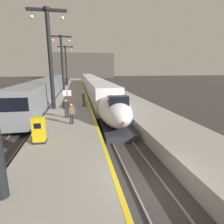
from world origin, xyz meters
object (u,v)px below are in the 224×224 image
at_px(station_column_mid, 50,51).
at_px(station_column_far, 62,59).
at_px(rolling_suitcase, 84,104).
at_px(highspeed_train_main, 93,85).
at_px(passenger_near_edge, 83,98).
at_px(regional_train_adjacent, 49,88).
at_px(station_column_distant, 66,62).
at_px(passenger_far_waiting, 66,107).
at_px(departure_info_board, 67,96).
at_px(passenger_mid_platform, 71,112).
at_px(ticket_machine_yellow, 39,131).

relative_size(station_column_mid, station_column_far, 0.99).
distance_m(station_column_far, rolling_suitcase, 17.43).
distance_m(highspeed_train_main, passenger_near_edge, 18.08).
distance_m(regional_train_adjacent, passenger_near_edge, 12.35).
bearing_deg(highspeed_train_main, station_column_distant, 118.82).
bearing_deg(rolling_suitcase, passenger_far_waiting, -110.38).
height_order(station_column_far, station_column_distant, station_column_far).
bearing_deg(passenger_far_waiting, station_column_far, 94.48).
bearing_deg(regional_train_adjacent, highspeed_train_main, 40.33).
xyz_separation_m(regional_train_adjacent, station_column_mid, (2.20, -11.88, 5.11)).
bearing_deg(regional_train_adjacent, station_column_distant, 82.87).
bearing_deg(passenger_near_edge, station_column_distant, 96.71).
bearing_deg(regional_train_adjacent, station_column_far, 64.76).
bearing_deg(station_column_far, passenger_near_edge, -77.89).
xyz_separation_m(station_column_distant, passenger_far_waiting, (1.64, -33.82, -5.00)).
relative_size(passenger_near_edge, rolling_suitcase, 1.72).
bearing_deg(station_column_mid, passenger_near_edge, 14.22).
height_order(highspeed_train_main, passenger_far_waiting, highspeed_train_main).
bearing_deg(departure_info_board, passenger_far_waiting, -89.12).
relative_size(highspeed_train_main, station_column_distant, 5.66).
bearing_deg(regional_train_adjacent, departure_info_board, -73.16).
xyz_separation_m(passenger_mid_platform, passenger_far_waiting, (-0.54, 2.14, 0.00)).
distance_m(station_column_mid, station_column_far, 16.55).
bearing_deg(station_column_distant, station_column_mid, -90.00).
height_order(passenger_near_edge, ticket_machine_yellow, passenger_near_edge).
bearing_deg(passenger_mid_platform, station_column_distant, 93.47).
bearing_deg(passenger_mid_platform, rolling_suitcase, 79.78).
distance_m(regional_train_adjacent, passenger_mid_platform, 18.87).
relative_size(station_column_mid, passenger_mid_platform, 6.18).
distance_m(station_column_far, ticket_machine_yellow, 27.20).
bearing_deg(highspeed_train_main, passenger_near_edge, -98.05).
bearing_deg(ticket_machine_yellow, passenger_far_waiting, 77.40).
height_order(passenger_mid_platform, ticket_machine_yellow, passenger_mid_platform).
bearing_deg(highspeed_train_main, ticket_machine_yellow, -100.89).
xyz_separation_m(highspeed_train_main, passenger_far_waiting, (-4.26, -23.10, 0.08)).
relative_size(station_column_distant, passenger_mid_platform, 5.95).
distance_m(regional_train_adjacent, departure_info_board, 13.05).
bearing_deg(station_column_mid, highspeed_train_main, 72.54).
bearing_deg(ticket_machine_yellow, highspeed_train_main, 79.11).
bearing_deg(station_column_distant, station_column_far, -90.00).
bearing_deg(departure_info_board, passenger_near_edge, 39.27).
bearing_deg(ticket_machine_yellow, passenger_mid_platform, 63.19).
xyz_separation_m(passenger_far_waiting, rolling_suitcase, (1.80, 4.85, -0.69)).
bearing_deg(ticket_machine_yellow, passenger_near_edge, 74.60).
bearing_deg(station_column_mid, passenger_far_waiting, -69.33).
height_order(station_column_far, passenger_near_edge, station_column_far).
relative_size(passenger_near_edge, departure_info_board, 0.80).
bearing_deg(passenger_mid_platform, station_column_mid, 108.60).
distance_m(station_column_mid, ticket_machine_yellow, 11.48).
relative_size(station_column_far, ticket_machine_yellow, 6.56).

